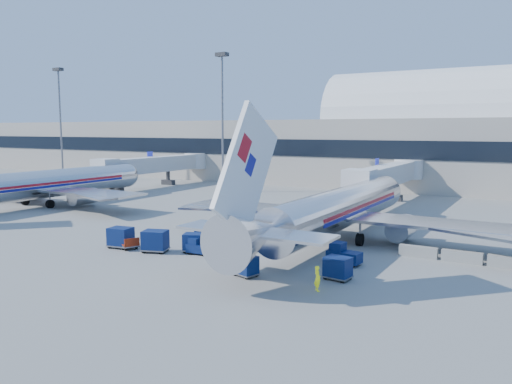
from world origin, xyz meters
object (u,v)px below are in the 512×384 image
Objects in this scene: barrier_near at (418,252)px; cart_train_a at (194,242)px; airliner_main at (337,209)px; cart_train_c at (121,237)px; mast_west at (222,102)px; airliner_mid at (43,184)px; cart_solo_far at (338,268)px; mast_far_west at (60,107)px; barrier_far at (509,263)px; jetbridge_near at (390,175)px; jetbridge_mid at (160,164)px; tug_left at (203,234)px; cart_open_red at (128,244)px; cart_train_b at (155,241)px; barrier_mid at (462,257)px; tug_right at (343,254)px; cart_solo_near at (246,265)px; tug_lead at (199,247)px; ramp_worker at (317,278)px.

cart_train_a is at bearing -154.89° from barrier_near.
cart_train_c is at bearing -140.82° from airliner_main.
airliner_main is at bearing -40.36° from mast_west.
cart_solo_far is (46.58, -11.52, -2.09)m from airliner_mid.
mast_far_west reaches higher than barrier_far.
jetbridge_mid is at bearing 180.00° from jetbridge_near.
tug_left is (19.45, -32.06, -14.13)m from mast_west.
cart_train_c is at bearing 131.06° from tug_left.
jetbridge_near reaches higher than cart_open_red.
mast_west reaches higher than cart_train_b.
jetbridge_near is 32.09m from barrier_mid.
jetbridge_near is 12.40× the size of cart_train_c.
tug_right is at bearing -2.36° from cart_train_b.
airliner_main is 15.03× the size of cart_train_b.
tug_left reaches higher than barrier_far.
airliner_mid is at bearing 177.31° from barrier_mid.
tug_right is at bearing -65.27° from airliner_main.
mast_far_west reaches higher than airliner_main.
barrier_near is at bearing 180.00° from barrier_mid.
barrier_mid is at bearing 58.12° from cart_solo_near.
tug_lead reaches higher than cart_open_red.
tug_right is 1.22× the size of cart_train_a.
cart_solo_far is at bearing -26.39° from mast_far_west.
mast_west reaches higher than airliner_mid.
barrier_far is 1.27× the size of cart_open_red.
mast_far_west reaches higher than jetbridge_mid.
tug_right is 18.45m from cart_open_red.
mast_far_west reaches higher than tug_lead.
cart_train_a is 8.28m from cart_solo_near.
ramp_worker is at bearing -49.33° from mast_west.
jetbridge_near is 9.17× the size of barrier_near.
cart_open_red is (-11.96, -38.51, -3.55)m from jetbridge_near.
mast_far_west is 7.53× the size of barrier_mid.
airliner_main reaches higher than cart_train_a.
barrier_far is at bearing -3.96° from cart_train_a.
ramp_worker is (5.65, -0.45, 0.04)m from cart_solo_near.
ramp_worker is (34.36, -40.00, -13.97)m from mast_west.
barrier_near is 14.82m from cart_solo_near.
jetbridge_near is 1.00× the size of jetbridge_mid.
barrier_near is 1.13× the size of tug_right.
airliner_main is 12.57m from cart_solo_far.
tug_left is 1.10× the size of cart_train_a.
barrier_mid is at bearing -27.35° from jetbridge_mid.
mast_west is 7.53× the size of barrier_mid.
cart_train_b reaches higher than tug_lead.
barrier_far is at bearing 43.50° from cart_open_red.
airliner_main is 16.80× the size of cart_train_c.
mast_west reaches higher than cart_train_a.
barrier_near is (50.00, -2.51, -2.48)m from airliner_mid.
barrier_near is 18.42m from cart_train_a.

